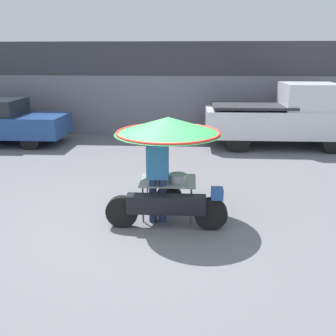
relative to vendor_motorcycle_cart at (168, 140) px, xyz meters
name	(u,v)px	position (x,y,z in m)	size (l,w,h in m)	color
ground_plane	(147,224)	(-0.35, -0.36, -1.47)	(36.00, 36.00, 0.00)	slate
shopfront_building	(172,88)	(-0.35, 8.41, 0.22)	(28.00, 2.06, 3.39)	#38383D
vendor_motorcycle_cart	(168,140)	(0.00, 0.00, 0.00)	(2.12, 1.93, 1.87)	black
vendor_person	(158,172)	(-0.17, -0.23, -0.52)	(0.38, 0.22, 1.68)	navy
pickup_truck	(286,117)	(3.49, 5.81, -0.48)	(4.93, 1.77, 2.07)	black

